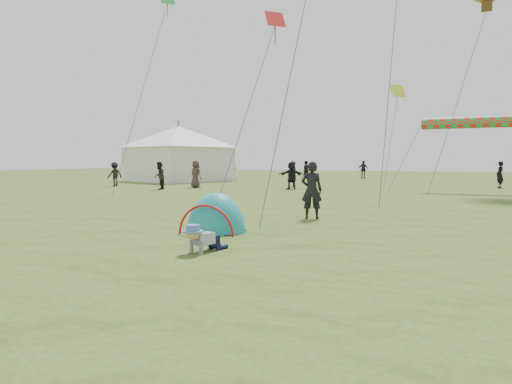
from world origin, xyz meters
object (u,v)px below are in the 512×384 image
at_px(event_marquee, 178,152).
at_px(standing_adult, 312,190).
at_px(crawling_toddler, 201,238).
at_px(popup_tent, 216,232).

bearing_deg(event_marquee, standing_adult, -28.66).
relative_size(crawling_toddler, event_marquee, 0.10).
bearing_deg(standing_adult, event_marquee, -62.76).
relative_size(crawling_toddler, standing_adult, 0.43).
bearing_deg(event_marquee, crawling_toddler, -36.54).
height_order(crawling_toddler, event_marquee, event_marquee).
distance_m(standing_adult, event_marquee, 26.23).
bearing_deg(popup_tent, standing_adult, 65.95).
relative_size(crawling_toddler, popup_tent, 0.38).
distance_m(crawling_toddler, event_marquee, 30.48).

